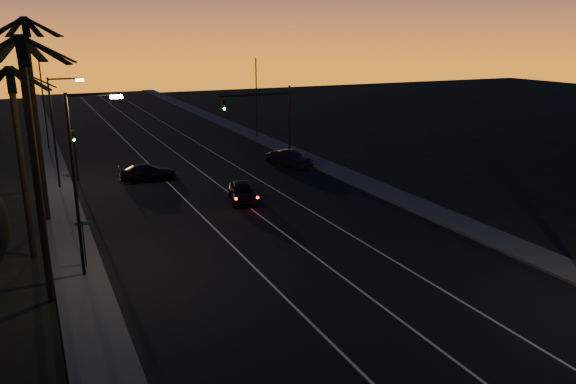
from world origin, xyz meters
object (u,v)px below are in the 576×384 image
signal_mast (266,111)px  right_car (289,159)px  lead_car (242,191)px  cross_car (148,172)px

signal_mast → right_car: size_ratio=1.51×
lead_car → cross_car: size_ratio=1.05×
signal_mast → cross_car: bearing=-169.1°
signal_mast → lead_car: signal_mast is taller
lead_car → cross_car: lead_car is taller
signal_mast → cross_car: 12.28m
lead_car → right_car: (7.69, 8.51, 0.01)m
right_car → cross_car: bearing=178.6°
signal_mast → cross_car: signal_mast is taller
lead_car → right_car: size_ratio=1.06×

